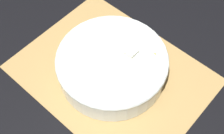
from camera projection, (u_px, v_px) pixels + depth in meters
ground_plane at (112, 74)px, 0.85m from camera, size 6.00×6.00×0.00m
bamboo_mat_center at (112, 73)px, 0.85m from camera, size 0.50×0.38×0.01m
fruit_salad_bowl at (112, 64)px, 0.81m from camera, size 0.29×0.29×0.08m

